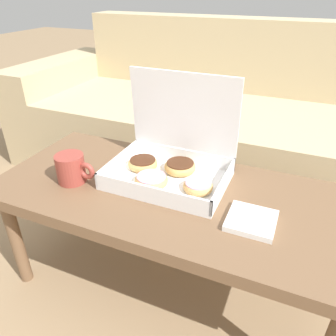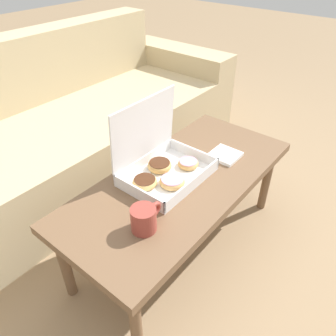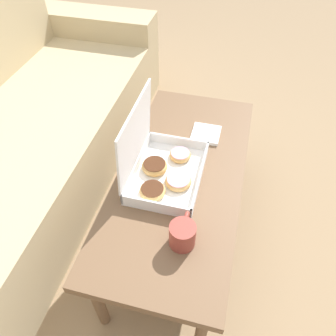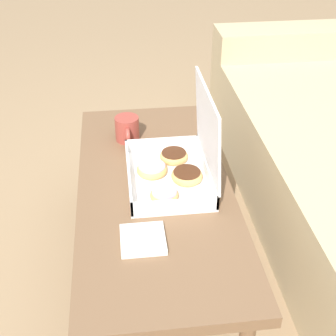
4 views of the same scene
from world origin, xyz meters
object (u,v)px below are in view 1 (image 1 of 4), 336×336
(couch, at_px, (235,126))
(coffee_mug, at_px, (72,169))
(pastry_box, at_px, (170,161))
(coffee_table, at_px, (170,202))

(couch, xyz_separation_m, coffee_mug, (-0.32, -1.02, 0.19))
(couch, distance_m, coffee_mug, 1.09)
(couch, height_order, pastry_box, couch)
(coffee_mug, bearing_deg, coffee_table, 13.38)
(pastry_box, bearing_deg, coffee_mug, -151.11)
(coffee_table, height_order, pastry_box, pastry_box)
(coffee_table, xyz_separation_m, pastry_box, (-0.04, 0.08, 0.10))
(coffee_table, bearing_deg, couch, 90.00)
(pastry_box, relative_size, coffee_mug, 2.75)
(coffee_table, relative_size, coffee_mug, 8.30)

